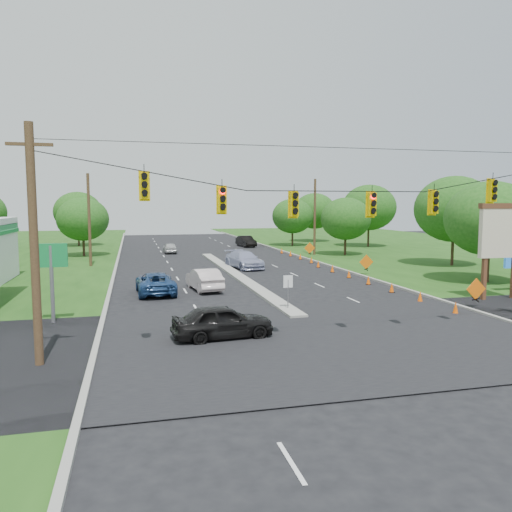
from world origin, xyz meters
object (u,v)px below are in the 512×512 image
object	(u,v)px
pylon_sign	(503,237)
blue_pickup	(155,283)
black_sedan	(223,321)
white_sedan	(204,279)

from	to	relation	value
pylon_sign	blue_pickup	xyz separation A→B (m)	(-21.37, 7.24, -3.26)
black_sedan	white_sedan	distance (m)	12.95
pylon_sign	white_sedan	size ratio (longest dim) A/B	1.31
pylon_sign	white_sedan	xyz separation A→B (m)	(-17.95, 7.89, -3.23)
black_sedan	blue_pickup	bearing A→B (deg)	5.21
white_sedan	pylon_sign	bearing A→B (deg)	148.89
white_sedan	blue_pickup	xyz separation A→B (m)	(-3.42, -0.65, -0.03)
white_sedan	blue_pickup	size ratio (longest dim) A/B	0.88
black_sedan	white_sedan	size ratio (longest dim) A/B	0.98
pylon_sign	white_sedan	world-z (taller)	pylon_sign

